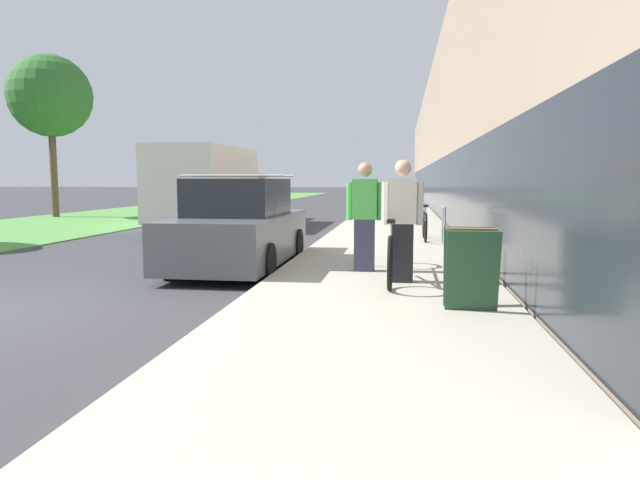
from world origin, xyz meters
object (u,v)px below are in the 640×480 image
at_px(cruiser_bike_nearest, 425,225).
at_px(moving_truck, 211,186).
at_px(sandwich_board_sign, 471,268).
at_px(parked_sedan_curbside, 240,228).
at_px(street_tree_far, 50,96).
at_px(person_bystander, 365,217).
at_px(person_rider, 402,221).
at_px(bike_rack_hoop, 444,221).
at_px(tandem_bicycle, 392,251).

height_order(cruiser_bike_nearest, moving_truck, moving_truck).
height_order(sandwich_board_sign, parked_sedan_curbside, parked_sedan_curbside).
xyz_separation_m(parked_sedan_curbside, street_tree_far, (-11.39, 12.11, 4.21)).
distance_m(sandwich_board_sign, street_tree_far, 21.95).
relative_size(person_bystander, street_tree_far, 0.25).
distance_m(person_bystander, moving_truck, 11.80).
distance_m(person_rider, parked_sedan_curbside, 3.35).
bearing_deg(moving_truck, street_tree_far, 159.87).
bearing_deg(parked_sedan_curbside, bike_rack_hoop, 38.23).
height_order(bike_rack_hoop, cruiser_bike_nearest, cruiser_bike_nearest).
relative_size(person_bystander, sandwich_board_sign, 1.87).
height_order(person_rider, sandwich_board_sign, person_rider).
height_order(bike_rack_hoop, moving_truck, moving_truck).
distance_m(person_bystander, bike_rack_hoop, 4.11).
bearing_deg(tandem_bicycle, person_rider, -68.59).
xyz_separation_m(person_rider, parked_sedan_curbside, (-2.84, 1.76, -0.28)).
relative_size(bike_rack_hoop, cruiser_bike_nearest, 0.49).
distance_m(person_bystander, parked_sedan_curbside, 2.44).
distance_m(bike_rack_hoop, street_tree_far, 18.20).
bearing_deg(bike_rack_hoop, street_tree_far, 148.78).
xyz_separation_m(person_bystander, cruiser_bike_nearest, (1.11, 4.77, -0.48)).
xyz_separation_m(bike_rack_hoop, street_tree_far, (-15.13, 9.17, 4.27)).
bearing_deg(moving_truck, tandem_bicycle, -59.08).
relative_size(parked_sedan_curbside, street_tree_far, 0.62).
height_order(cruiser_bike_nearest, street_tree_far, street_tree_far).
distance_m(person_rider, cruiser_bike_nearest, 5.70).
bearing_deg(person_bystander, cruiser_bike_nearest, 76.92).
height_order(cruiser_bike_nearest, parked_sedan_curbside, parked_sedan_curbside).
xyz_separation_m(person_bystander, sandwich_board_sign, (1.33, -2.45, -0.39)).
bearing_deg(person_bystander, sandwich_board_sign, -61.54).
relative_size(bike_rack_hoop, street_tree_far, 0.13).
relative_size(sandwich_board_sign, moving_truck, 0.13).
height_order(parked_sedan_curbside, street_tree_far, street_tree_far).
bearing_deg(person_rider, street_tree_far, 135.72).
distance_m(person_rider, street_tree_far, 20.25).
bearing_deg(bike_rack_hoop, cruiser_bike_nearest, 111.23).
relative_size(person_rider, bike_rack_hoop, 2.00).
bearing_deg(sandwich_board_sign, cruiser_bike_nearest, 91.74).
height_order(person_bystander, parked_sedan_curbside, person_bystander).
bearing_deg(tandem_bicycle, person_bystander, 130.49).
relative_size(sandwich_board_sign, parked_sedan_curbside, 0.22).
bearing_deg(cruiser_bike_nearest, person_bystander, -103.08).
bearing_deg(bike_rack_hoop, sandwich_board_sign, -91.36).
xyz_separation_m(tandem_bicycle, parked_sedan_curbside, (-2.69, 1.38, 0.18)).
relative_size(tandem_bicycle, cruiser_bike_nearest, 1.68).
height_order(person_bystander, street_tree_far, street_tree_far).
xyz_separation_m(bike_rack_hoop, sandwich_board_sign, (-0.15, -6.28, -0.06)).
bearing_deg(street_tree_far, sandwich_board_sign, -45.88).
xyz_separation_m(cruiser_bike_nearest, moving_truck, (-7.08, 5.40, 0.83)).
bearing_deg(tandem_bicycle, cruiser_bike_nearest, 82.66).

